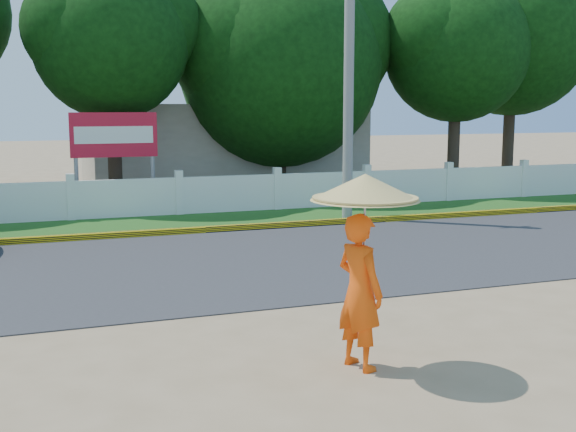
% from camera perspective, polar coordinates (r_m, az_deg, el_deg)
% --- Properties ---
extents(ground, '(120.00, 120.00, 0.00)m').
position_cam_1_polar(ground, '(10.63, 3.73, -8.49)').
color(ground, '#9E8460').
rests_on(ground, ground).
extents(road, '(60.00, 7.00, 0.02)m').
position_cam_1_polar(road, '(14.72, -3.34, -3.58)').
color(road, '#38383A').
rests_on(road, ground).
extents(grass_verge, '(60.00, 3.50, 0.03)m').
position_cam_1_polar(grass_verge, '(19.73, -7.72, -0.48)').
color(grass_verge, '#2D601E').
rests_on(grass_verge, ground).
extents(curb, '(40.00, 0.18, 0.16)m').
position_cam_1_polar(curb, '(18.08, -6.57, -1.09)').
color(curb, yellow).
rests_on(curb, ground).
extents(fence, '(40.00, 0.10, 1.10)m').
position_cam_1_polar(fence, '(21.06, -8.60, 1.55)').
color(fence, silver).
rests_on(fence, ground).
extents(building_near, '(10.00, 6.00, 3.20)m').
position_cam_1_polar(building_near, '(28.24, -5.42, 5.55)').
color(building_near, '#B7AD99').
rests_on(building_near, ground).
extents(utility_pole, '(0.28, 0.28, 8.05)m').
position_cam_1_polar(utility_pole, '(20.08, 4.83, 11.21)').
color(utility_pole, gray).
rests_on(utility_pole, ground).
extents(monk_with_parasol, '(1.30, 1.30, 2.36)m').
position_cam_1_polar(monk_with_parasol, '(8.57, 5.89, -2.13)').
color(monk_with_parasol, '#F8500D').
rests_on(monk_with_parasol, ground).
extents(billboard, '(2.50, 0.13, 2.95)m').
position_cam_1_polar(billboard, '(21.75, -13.58, 5.84)').
color(billboard, gray).
rests_on(billboard, ground).
extents(tree_row, '(38.77, 7.88, 8.81)m').
position_cam_1_polar(tree_row, '(24.99, -3.20, 12.86)').
color(tree_row, '#473828').
rests_on(tree_row, ground).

